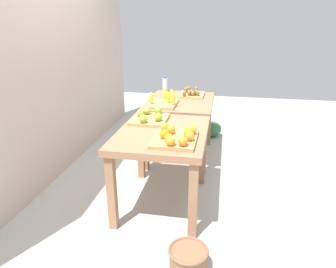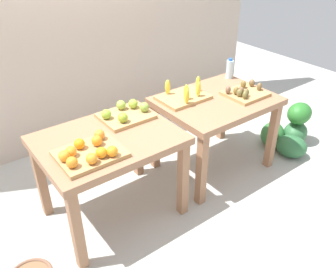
{
  "view_description": "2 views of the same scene",
  "coord_description": "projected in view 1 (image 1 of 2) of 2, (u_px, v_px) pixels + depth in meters",
  "views": [
    {
      "loc": [
        -3.1,
        -0.52,
        1.7
      ],
      "look_at": [
        -0.06,
        0.04,
        0.53
      ],
      "focal_mm": 32.62,
      "sensor_mm": 36.0,
      "label": 1
    },
    {
      "loc": [
        -1.55,
        -2.06,
        2.12
      ],
      "look_at": [
        -0.02,
        -0.03,
        0.59
      ],
      "focal_mm": 37.59,
      "sensor_mm": 36.0,
      "label": 2
    }
  ],
  "objects": [
    {
      "name": "kiwi_bin",
      "position": [
        191.0,
        94.0,
        3.99
      ],
      "size": [
        0.37,
        0.32,
        0.1
      ],
      "color": "tan",
      "rests_on": "display_table_right"
    },
    {
      "name": "ground_plane",
      "position": [
        172.0,
        175.0,
        3.55
      ],
      "size": [
        8.0,
        8.0,
        0.0
      ],
      "primitive_type": "plane",
      "color": "#B2B1AA"
    },
    {
      "name": "display_table_left",
      "position": [
        162.0,
        142.0,
        2.8
      ],
      "size": [
        1.04,
        0.8,
        0.75
      ],
      "color": "#9A6B4C",
      "rests_on": "ground_plane"
    },
    {
      "name": "wicker_basket",
      "position": [
        188.0,
        258.0,
        2.19
      ],
      "size": [
        0.29,
        0.29,
        0.17
      ],
      "color": "#856041",
      "rests_on": "ground_plane"
    },
    {
      "name": "back_wall",
      "position": [
        48.0,
        39.0,
        3.24
      ],
      "size": [
        4.4,
        0.12,
        3.0
      ],
      "primitive_type": "cube",
      "color": "#C3AE9C",
      "rests_on": "ground_plane"
    },
    {
      "name": "apple_bin",
      "position": [
        150.0,
        117.0,
        3.03
      ],
      "size": [
        0.41,
        0.34,
        0.11
      ],
      "color": "tan",
      "rests_on": "display_table_left"
    },
    {
      "name": "watermelon_pile",
      "position": [
        203.0,
        122.0,
        4.79
      ],
      "size": [
        0.62,
        0.66,
        0.49
      ],
      "color": "#30673C",
      "rests_on": "ground_plane"
    },
    {
      "name": "display_table_right",
      "position": [
        180.0,
        109.0,
        3.83
      ],
      "size": [
        1.04,
        0.8,
        0.75
      ],
      "color": "#9A6B4C",
      "rests_on": "ground_plane"
    },
    {
      "name": "water_bottle",
      "position": [
        165.0,
        85.0,
        4.21
      ],
      "size": [
        0.07,
        0.07,
        0.21
      ],
      "color": "silver",
      "rests_on": "display_table_right"
    },
    {
      "name": "orange_bin",
      "position": [
        176.0,
        137.0,
        2.52
      ],
      "size": [
        0.45,
        0.36,
        0.11
      ],
      "color": "tan",
      "rests_on": "display_table_left"
    },
    {
      "name": "banana_crate",
      "position": [
        164.0,
        102.0,
        3.58
      ],
      "size": [
        0.44,
        0.32,
        0.17
      ],
      "color": "tan",
      "rests_on": "display_table_right"
    }
  ]
}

